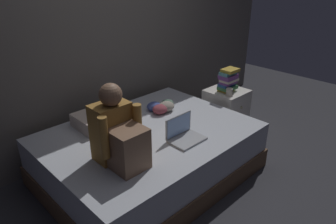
{
  "coord_description": "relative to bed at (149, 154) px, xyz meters",
  "views": [
    {
      "loc": [
        -1.92,
        -1.73,
        1.95
      ],
      "look_at": [
        -0.14,
        0.1,
        0.75
      ],
      "focal_mm": 33.42,
      "sensor_mm": 36.0,
      "label": 1
    }
  ],
  "objects": [
    {
      "name": "wall_back",
      "position": [
        0.2,
        0.9,
        1.1
      ],
      "size": [
        5.6,
        0.1,
        2.7
      ],
      "primitive_type": "cube",
      "color": "#605B56",
      "rests_on": "ground_plane"
    },
    {
      "name": "bed",
      "position": [
        0.0,
        0.0,
        0.0
      ],
      "size": [
        2.0,
        1.5,
        0.5
      ],
      "color": "brown",
      "rests_on": "ground_plane"
    },
    {
      "name": "book_stack",
      "position": [
        1.28,
        0.01,
        0.46
      ],
      "size": [
        0.24,
        0.17,
        0.28
      ],
      "color": "gold",
      "rests_on": "nightstand"
    },
    {
      "name": "mug",
      "position": [
        1.17,
        -0.09,
        0.37
      ],
      "size": [
        0.08,
        0.08,
        0.09
      ],
      "primitive_type": "cylinder",
      "color": "#BCB2A3",
      "rests_on": "nightstand"
    },
    {
      "name": "person_sitting",
      "position": [
        -0.5,
        -0.22,
        0.51
      ],
      "size": [
        0.39,
        0.44,
        0.66
      ],
      "color": "olive",
      "rests_on": "bed"
    },
    {
      "name": "pillow",
      "position": [
        -0.21,
        0.45,
        0.32
      ],
      "size": [
        0.56,
        0.36,
        0.13
      ],
      "primitive_type": "cube",
      "color": "beige",
      "rests_on": "bed"
    },
    {
      "name": "clothes_pile",
      "position": [
        0.42,
        0.26,
        0.3
      ],
      "size": [
        0.34,
        0.26,
        0.1
      ],
      "color": "gray",
      "rests_on": "bed"
    },
    {
      "name": "laptop",
      "position": [
        0.13,
        -0.34,
        0.31
      ],
      "size": [
        0.32,
        0.23,
        0.22
      ],
      "color": "#9EA0A5",
      "rests_on": "bed"
    },
    {
      "name": "nightstand",
      "position": [
        1.3,
        0.03,
        0.04
      ],
      "size": [
        0.44,
        0.46,
        0.57
      ],
      "color": "beige",
      "rests_on": "ground_plane"
    },
    {
      "name": "ground_plane",
      "position": [
        0.2,
        -0.3,
        -0.25
      ],
      "size": [
        8.0,
        8.0,
        0.0
      ],
      "primitive_type": "plane",
      "color": "#2D2D33"
    }
  ]
}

